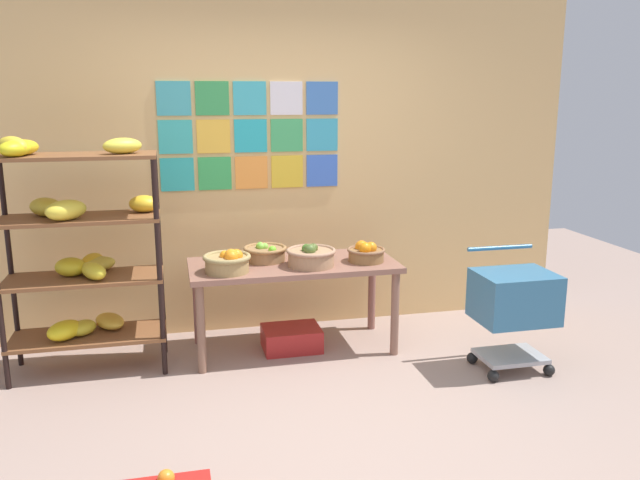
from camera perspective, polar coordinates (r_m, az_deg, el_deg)
name	(u,v)px	position (r m, az deg, el deg)	size (l,w,h in m)	color
ground	(314,430)	(3.88, -0.50, -16.43)	(9.54, 9.54, 0.00)	gray
back_wall_with_art	(264,158)	(5.18, -4.97, 7.24)	(5.13, 0.07, 2.79)	#E2B572
banana_shelf_unit	(78,244)	(4.64, -20.52, -0.31)	(1.05, 0.53, 1.63)	black
display_table	(293,273)	(4.80, -2.36, -2.95)	(1.52, 0.68, 0.67)	#895B4B
fruit_basket_back_right	(265,253)	(4.83, -4.86, -1.12)	(0.32, 0.32, 0.14)	#966D45
fruit_basket_centre	(366,253)	(4.81, 4.08, -1.11)	(0.28, 0.28, 0.16)	olive
fruit_basket_right	(311,256)	(4.67, -0.79, -1.43)	(0.36, 0.36, 0.17)	#A87E5A
fruit_basket_left	(228,261)	(4.55, -8.12, -1.88)	(0.34, 0.34, 0.17)	#A68752
produce_crate_under_table	(291,338)	(4.96, -2.53, -8.64)	(0.43, 0.33, 0.17)	#AE2421
shopping_cart	(514,301)	(4.66, 16.72, -5.21)	(0.52, 0.46, 0.84)	black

